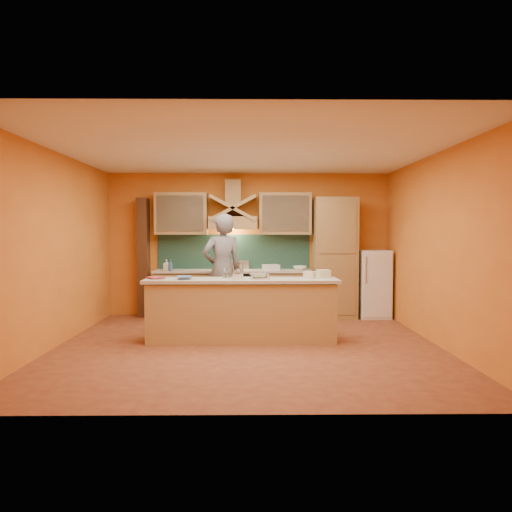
{
  "coord_description": "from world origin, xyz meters",
  "views": [
    {
      "loc": [
        0.04,
        -6.52,
        1.65
      ],
      "look_at": [
        0.12,
        0.9,
        1.26
      ],
      "focal_mm": 32.0,
      "sensor_mm": 36.0,
      "label": 1
    }
  ],
  "objects_px": {
    "stove": "(233,294)",
    "mixing_bowl": "(260,276)",
    "kitchen_scale": "(238,277)",
    "person": "(222,270)",
    "fridge": "(373,284)"
  },
  "relations": [
    {
      "from": "kitchen_scale",
      "to": "stove",
      "type": "bearing_deg",
      "value": 117.23
    },
    {
      "from": "person",
      "to": "mixing_bowl",
      "type": "distance_m",
      "value": 1.31
    },
    {
      "from": "kitchen_scale",
      "to": "mixing_bowl",
      "type": "height_order",
      "value": "kitchen_scale"
    },
    {
      "from": "person",
      "to": "mixing_bowl",
      "type": "xyz_separation_m",
      "value": [
        0.64,
        -1.15,
        -0.0
      ]
    },
    {
      "from": "fridge",
      "to": "mixing_bowl",
      "type": "xyz_separation_m",
      "value": [
        -2.23,
        -1.89,
        0.33
      ]
    },
    {
      "from": "fridge",
      "to": "person",
      "type": "relative_size",
      "value": 0.66
    },
    {
      "from": "mixing_bowl",
      "to": "person",
      "type": "bearing_deg",
      "value": 118.92
    },
    {
      "from": "stove",
      "to": "mixing_bowl",
      "type": "distance_m",
      "value": 2.02
    },
    {
      "from": "kitchen_scale",
      "to": "mixing_bowl",
      "type": "xyz_separation_m",
      "value": [
        0.32,
        0.15,
        -0.01
      ]
    },
    {
      "from": "fridge",
      "to": "person",
      "type": "distance_m",
      "value": 2.98
    },
    {
      "from": "fridge",
      "to": "kitchen_scale",
      "type": "distance_m",
      "value": 3.29
    },
    {
      "from": "fridge",
      "to": "person",
      "type": "height_order",
      "value": "person"
    },
    {
      "from": "stove",
      "to": "person",
      "type": "relative_size",
      "value": 0.46
    },
    {
      "from": "stove",
      "to": "fridge",
      "type": "height_order",
      "value": "fridge"
    },
    {
      "from": "mixing_bowl",
      "to": "stove",
      "type": "bearing_deg",
      "value": 104.01
    }
  ]
}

